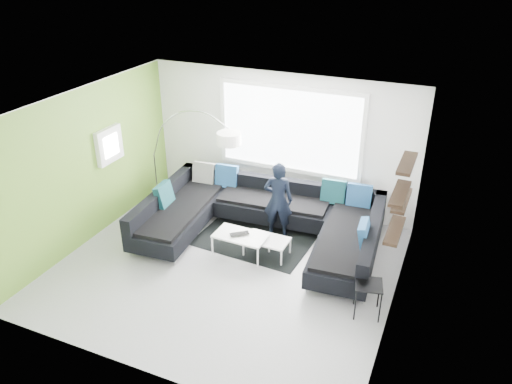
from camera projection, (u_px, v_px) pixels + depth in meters
ground at (227, 267)px, 8.54m from camera, size 5.50×5.50×0.00m
room_shell at (232, 166)px, 7.88m from camera, size 5.54×5.04×2.82m
sectional_sofa at (261, 223)px, 9.08m from camera, size 4.38×2.91×0.91m
rug at (256, 238)px, 9.35m from camera, size 2.15×1.62×0.01m
coffee_table at (254, 245)px, 8.80m from camera, size 1.21×0.72×0.39m
arc_lamp at (154, 154)px, 10.24m from camera, size 2.02×0.69×2.14m
side_table at (367, 299)px, 7.36m from camera, size 0.47×0.47×0.54m
person at (278, 200)px, 9.16m from camera, size 0.67×0.56×1.48m
laptop at (240, 236)px, 8.68m from camera, size 0.55×0.55×0.03m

